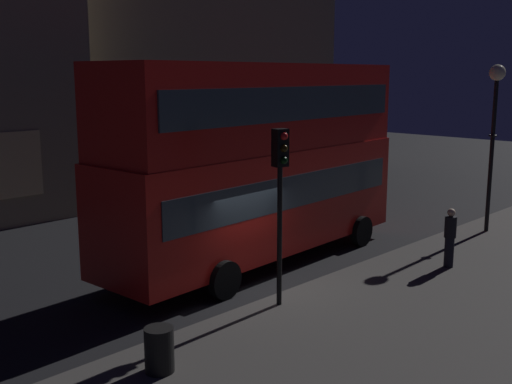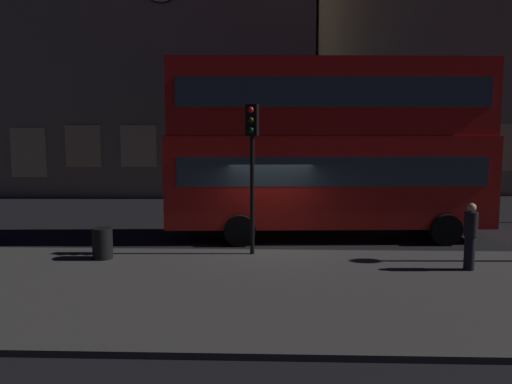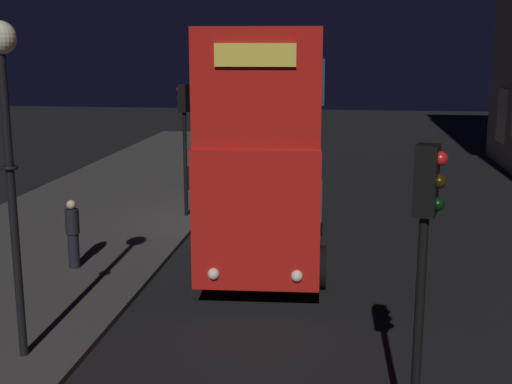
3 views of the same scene
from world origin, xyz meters
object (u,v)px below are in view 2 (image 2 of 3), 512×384
at_px(double_decker_bus, 327,141).
at_px(traffic_light_near_kerb, 252,147).
at_px(pedestrian, 470,235).
at_px(litter_bin, 102,243).

distance_m(double_decker_bus, traffic_light_near_kerb, 3.73).
relative_size(double_decker_bus, pedestrian, 6.30).
relative_size(traffic_light_near_kerb, litter_bin, 4.95).
bearing_deg(litter_bin, double_decker_bus, 29.68).
bearing_deg(double_decker_bus, traffic_light_near_kerb, -131.69).
bearing_deg(pedestrian, double_decker_bus, -178.42).
distance_m(traffic_light_near_kerb, litter_bin, 4.77).
bearing_deg(litter_bin, traffic_light_near_kerb, 9.53).
xyz_separation_m(double_decker_bus, pedestrian, (3.12, -4.38, -2.17)).
distance_m(double_decker_bus, litter_bin, 7.71).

